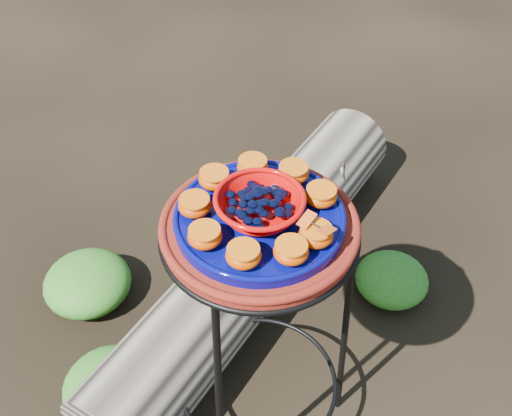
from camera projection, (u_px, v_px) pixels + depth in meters
ground at (259, 412)px, 1.76m from camera, size 60.00×60.00×0.00m
plant_stand at (259, 337)px, 1.52m from camera, size 0.44×0.44×0.70m
terracotta_saucer at (260, 229)px, 1.27m from camera, size 0.39×0.39×0.03m
cobalt_plate at (260, 219)px, 1.25m from camera, size 0.33×0.33×0.02m
red_bowl at (260, 206)px, 1.23m from camera, size 0.17×0.17×0.05m
glass_gems at (260, 193)px, 1.20m from camera, size 0.13×0.13×0.02m
orange_half_0 at (316, 235)px, 1.18m from camera, size 0.06×0.06×0.04m
orange_half_1 at (321, 196)px, 1.25m from camera, size 0.06×0.06×0.04m
orange_half_2 at (293, 173)px, 1.30m from camera, size 0.06×0.06×0.04m
orange_half_3 at (253, 167)px, 1.32m from camera, size 0.06×0.06×0.04m
orange_half_4 at (214, 179)px, 1.29m from camera, size 0.06×0.06×0.04m
orange_half_5 at (195, 206)px, 1.23m from camera, size 0.06×0.06×0.04m
orange_half_6 at (205, 236)px, 1.18m from camera, size 0.06×0.06×0.04m
orange_half_7 at (243, 255)px, 1.14m from camera, size 0.06×0.06×0.04m
orange_half_8 at (291, 251)px, 1.15m from camera, size 0.06×0.06×0.04m
butterfly at (317, 225)px, 1.16m from camera, size 0.09×0.07×0.01m
driftwood_log at (255, 258)px, 2.00m from camera, size 1.45×0.89×0.27m
foliage_left at (111, 386)px, 1.74m from camera, size 0.26×0.26×0.13m
foliage_right at (392, 278)px, 2.03m from camera, size 0.23×0.23×0.12m
foliage_back at (87, 282)px, 2.01m from camera, size 0.27×0.27×0.14m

